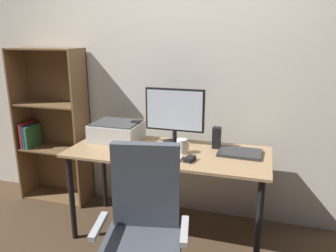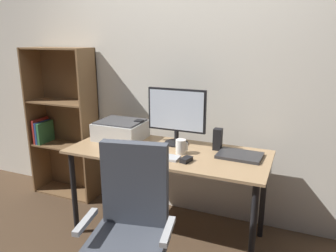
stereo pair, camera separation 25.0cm
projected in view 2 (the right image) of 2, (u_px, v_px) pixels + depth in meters
ground_plane at (168, 234)px, 2.72m from camera, size 12.00×12.00×0.00m
back_wall at (190, 72)px, 2.82m from camera, size 6.40×0.10×2.60m
desk at (168, 161)px, 2.55m from camera, size 1.56×0.66×0.74m
monitor at (177, 113)px, 2.62m from camera, size 0.49×0.20×0.46m
keyboard at (160, 156)px, 2.38m from camera, size 0.29×0.11×0.02m
mouse at (186, 160)px, 2.30m from camera, size 0.08×0.11×0.03m
coffee_mug at (181, 147)px, 2.45m from camera, size 0.10×0.08×0.11m
laptop at (240, 155)px, 2.40m from camera, size 0.33×0.24×0.02m
speaker_left at (139, 130)px, 2.79m from camera, size 0.06×0.07×0.17m
speaker_right at (218, 139)px, 2.53m from camera, size 0.06×0.07×0.17m
printer at (121, 130)px, 2.81m from camera, size 0.40×0.34×0.16m
office_chair at (130, 239)px, 1.89m from camera, size 0.56×0.55×1.01m
bookshelf at (63, 124)px, 3.30m from camera, size 0.69×0.28×1.50m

